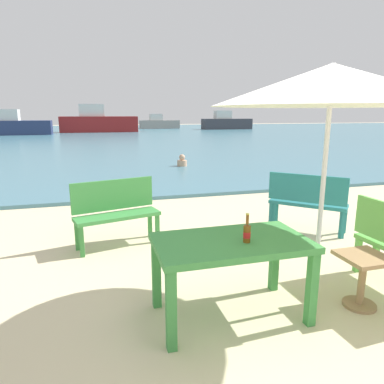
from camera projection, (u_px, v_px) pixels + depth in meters
name	position (u px, v px, depth m)	size (l,w,h in m)	color
ground_plane	(318.00, 322.00, 3.22)	(120.00, 120.00, 0.00)	beige
sea_water	(115.00, 134.00, 31.39)	(120.00, 50.00, 0.08)	teal
picnic_table_green	(231.00, 251.00, 3.19)	(1.40, 0.80, 0.76)	#3D8C42
beer_bottle_amber	(247.00, 232.00, 3.08)	(0.07, 0.07, 0.26)	brown
patio_umbrella	(331.00, 85.00, 3.02)	(2.10, 2.10, 2.30)	silver
side_table_wood	(363.00, 273.00, 3.40)	(0.44, 0.44, 0.54)	#9E7A51
bench_teal_center	(307.00, 199.00, 5.57)	(1.11, 1.10, 0.95)	#237275
bench_green_right	(116.00, 209.00, 5.00)	(1.25, 0.65, 0.95)	#3D8C42
swimmer_person	(182.00, 161.00, 12.19)	(0.34, 0.34, 0.41)	tan
boat_tanker	(14.00, 126.00, 29.84)	(5.89, 1.61, 2.14)	navy
boat_sailboat	(226.00, 123.00, 40.86)	(5.85, 1.60, 2.13)	#38383F
boat_fishing_trawler	(98.00, 122.00, 34.45)	(7.41, 2.02, 2.69)	maroon
boat_barge	(159.00, 123.00, 42.89)	(4.83, 1.32, 1.76)	gray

